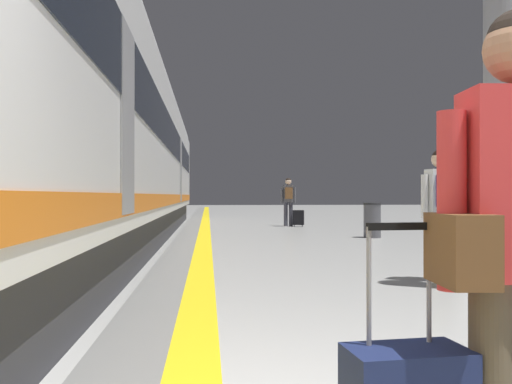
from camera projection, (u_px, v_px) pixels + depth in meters
The scene contains 9 objects.
safety_line_strip at pixel (203, 248), 11.42m from camera, with size 0.36×80.00×0.01m, color yellow.
tactile_edge_band at pixel (184, 248), 11.39m from camera, with size 0.73×80.00×0.01m, color slate.
high_speed_train at pixel (91, 125), 10.95m from camera, with size 2.94×33.89×4.97m.
passenger_near at pixel (441, 203), 7.07m from camera, with size 0.52×0.37×1.69m.
suitcase_near at pixel (469, 256), 6.98m from camera, with size 0.42×0.30×0.99m.
passenger_mid at pixel (288, 198), 19.51m from camera, with size 0.53×0.34×1.71m.
suitcase_mid at pixel (298, 218), 19.29m from camera, with size 0.43×0.32×0.57m.
platform_pillar at pixel (504, 141), 6.36m from camera, with size 0.56×0.56×3.60m.
waste_bin at pixel (372, 220), 14.24m from camera, with size 0.46×0.46×0.91m.
Camera 1 is at (-0.42, -1.48, 1.10)m, focal length 38.66 mm.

